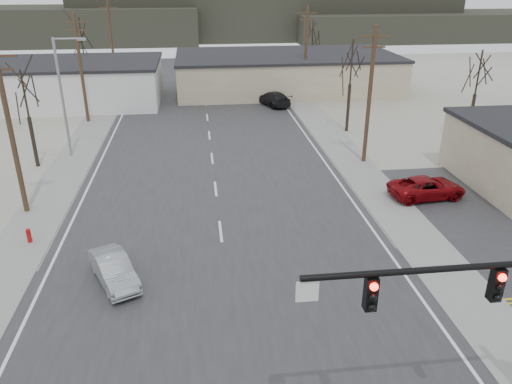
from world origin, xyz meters
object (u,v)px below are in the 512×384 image
at_px(car_far_a, 273,98).
at_px(fire_hydrant, 29,235).
at_px(car_far_b, 206,66).
at_px(car_parked_red, 427,188).
at_px(sedan_crossing, 114,270).

bearing_deg(car_far_a, fire_hydrant, 37.18).
xyz_separation_m(car_far_b, car_parked_red, (12.71, -46.54, -0.07)).
bearing_deg(car_far_a, sedan_crossing, 48.08).
bearing_deg(sedan_crossing, car_far_b, 59.27).
relative_size(fire_hydrant, car_parked_red, 0.18).
xyz_separation_m(car_far_a, car_far_b, (-6.61, 21.43, -0.01)).
relative_size(car_far_a, car_parked_red, 1.05).
bearing_deg(car_parked_red, sedan_crossing, 106.33).
bearing_deg(sedan_crossing, car_parked_red, -2.86).
xyz_separation_m(car_far_a, car_parked_red, (6.11, -25.10, -0.08)).
height_order(sedan_crossing, car_far_b, car_far_b).
height_order(fire_hydrant, car_far_a, car_far_a).
height_order(car_far_a, car_parked_red, car_far_a).
distance_m(fire_hydrant, car_far_b, 50.74).
xyz_separation_m(fire_hydrant, car_far_a, (17.44, 28.13, 0.34)).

